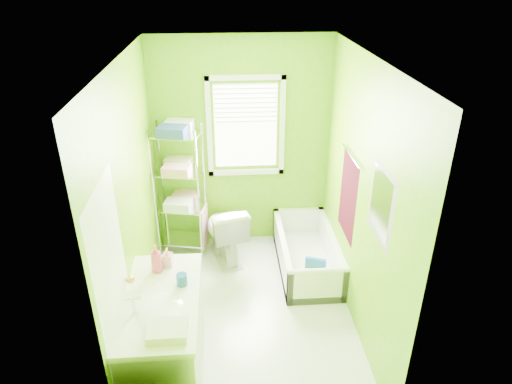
{
  "coord_description": "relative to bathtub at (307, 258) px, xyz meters",
  "views": [
    {
      "loc": [
        -0.2,
        -3.69,
        3.3
      ],
      "look_at": [
        0.09,
        0.25,
        1.28
      ],
      "focal_mm": 32.0,
      "sensor_mm": 36.0,
      "label": 1
    }
  ],
  "objects": [
    {
      "name": "right_wall_decor",
      "position": [
        0.31,
        -0.74,
        1.18
      ],
      "size": [
        0.04,
        1.48,
        1.17
      ],
      "color": "#3C0613",
      "rests_on": "ground"
    },
    {
      "name": "vanity",
      "position": [
        -1.48,
        -1.52,
        0.33
      ],
      "size": [
        0.61,
        1.2,
        1.16
      ],
      "color": "silver",
      "rests_on": "ground"
    },
    {
      "name": "window",
      "position": [
        -0.68,
        0.71,
        1.47
      ],
      "size": [
        0.92,
        0.05,
        1.22
      ],
      "color": "white",
      "rests_on": "ground"
    },
    {
      "name": "toilet",
      "position": [
        -0.96,
        0.28,
        0.24
      ],
      "size": [
        0.61,
        0.84,
        0.77
      ],
      "primitive_type": "imported",
      "rotation": [
        0.0,
        0.0,
        3.41
      ],
      "color": "white",
      "rests_on": "ground"
    },
    {
      "name": "room_envelope",
      "position": [
        -0.73,
        -0.72,
        1.4
      ],
      "size": [
        2.14,
        2.94,
        2.62
      ],
      "color": "#5D9807",
      "rests_on": "ground"
    },
    {
      "name": "ground",
      "position": [
        -0.73,
        -0.72,
        -0.14
      ],
      "size": [
        2.9,
        2.9,
        0.0
      ],
      "primitive_type": "plane",
      "color": "silver",
      "rests_on": "ground"
    },
    {
      "name": "bathtub",
      "position": [
        0.0,
        0.0,
        0.0
      ],
      "size": [
        0.65,
        1.39,
        0.45
      ],
      "color": "white",
      "rests_on": "ground"
    },
    {
      "name": "wire_shelf_unit",
      "position": [
        -1.46,
        0.51,
        0.88
      ],
      "size": [
        0.61,
        0.5,
        1.68
      ],
      "color": "silver",
      "rests_on": "ground"
    },
    {
      "name": "door",
      "position": [
        -1.76,
        -1.71,
        0.86
      ],
      "size": [
        0.09,
        0.8,
        2.0
      ],
      "color": "white",
      "rests_on": "ground"
    }
  ]
}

